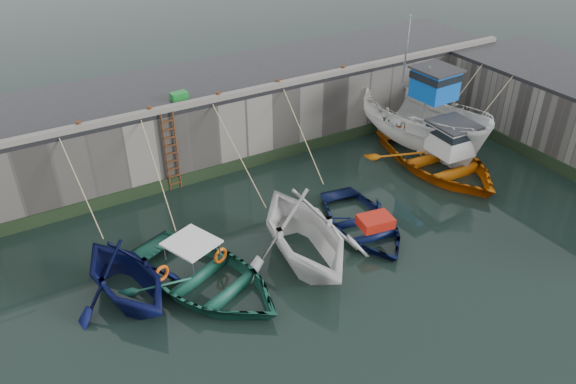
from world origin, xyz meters
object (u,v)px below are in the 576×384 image
boat_near_navy (362,228)px  bollard_e (343,69)px  boat_near_blacktrim (303,257)px  bollard_a (79,125)px  bollard_c (218,96)px  fish_crate (179,96)px  bollard_b (150,110)px  boat_near_blue (207,286)px  boat_far_orange (438,158)px  ladder (171,153)px  boat_near_white (128,296)px  bollard_d (278,83)px  boat_far_white (419,122)px

boat_near_navy → bollard_e: bollard_e is taller
boat_near_blacktrim → boat_near_navy: size_ratio=1.15×
bollard_a → bollard_c: size_ratio=1.00×
fish_crate → bollard_b: bollard_b is taller
boat_near_blue → boat_far_orange: boat_far_orange is taller
ladder → bollard_c: bearing=8.7°
fish_crate → bollard_c: 1.50m
boat_near_blue → fish_crate: bearing=51.3°
boat_far_orange → bollard_a: bearing=164.4°
boat_near_white → bollard_c: size_ratio=14.76×
boat_near_blue → bollard_d: 9.24m
ladder → boat_far_orange: boat_far_orange is taller
boat_far_white → fish_crate: 10.26m
ladder → bollard_a: 3.47m
boat_near_white → boat_far_orange: 13.46m
boat_near_blue → boat_near_navy: size_ratio=1.22×
bollard_c → bollard_d: bearing=0.0°
boat_near_blacktrim → fish_crate: bearing=106.7°
boat_near_blue → bollard_e: bearing=12.1°
boat_near_blacktrim → boat_far_orange: (7.94, 2.26, 0.42)m
bollard_a → bollard_c: 5.20m
bollard_a → bollard_b: size_ratio=1.00×
bollard_c → boat_far_white: bearing=-16.3°
bollard_e → bollard_d: bearing=180.0°
boat_near_blue → boat_far_white: 12.31m
boat_near_navy → boat_near_blacktrim: bearing=-164.0°
boat_near_blue → boat_far_orange: bearing=-11.9°
bollard_b → boat_near_blue: bearing=-96.6°
bollard_b → bollard_d: (5.30, 0.00, 0.00)m
boat_near_navy → bollard_b: bearing=139.0°
boat_far_white → bollard_c: bearing=160.5°
ladder → bollard_b: (-0.50, 0.34, 1.71)m
boat_far_white → bollard_a: 13.81m
boat_near_white → boat_near_blacktrim: boat_near_blacktrim is taller
bollard_b → bollard_e: 8.50m
ladder → bollard_d: 5.11m
boat_near_blacktrim → bollard_e: 9.41m
boat_near_white → bollard_a: (0.42, 5.40, 3.30)m
boat_near_white → boat_far_orange: bearing=-6.6°
boat_far_white → boat_far_orange: boat_far_white is taller
bollard_c → boat_near_blue: bearing=-118.9°
bollard_b → bollard_a: bearing=180.0°
boat_near_white → bollard_a: 6.34m
boat_near_navy → bollard_c: bearing=120.9°
boat_far_orange → fish_crate: (-9.08, 4.99, 2.88)m
ladder → bollard_b: bearing=146.1°
boat_near_blue → boat_far_orange: (11.21, 1.95, 0.42)m
fish_crate → boat_near_white: bearing=-129.7°
boat_near_navy → bollard_d: (0.11, 6.16, 3.30)m
boat_near_blue → boat_near_blacktrim: boat_near_blacktrim is taller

